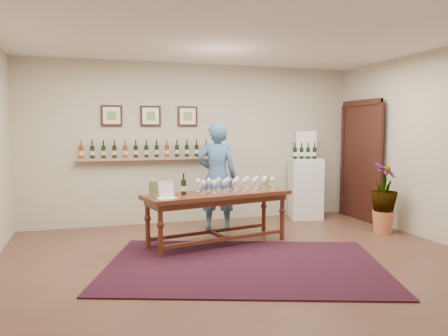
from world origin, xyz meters
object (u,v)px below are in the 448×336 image
object	(u,v)px
potted_plant	(384,198)
person	(217,176)
tasting_table	(218,200)
display_pedestal	(305,188)

from	to	relation	value
potted_plant	person	bearing A→B (deg)	156.92
tasting_table	person	bearing A→B (deg)	62.01
potted_plant	person	world-z (taller)	person
display_pedestal	potted_plant	distance (m)	1.59
person	potted_plant	bearing A→B (deg)	174.97
tasting_table	potted_plant	bearing A→B (deg)	-14.90
person	display_pedestal	bearing A→B (deg)	-148.89
tasting_table	potted_plant	size ratio (longest dim) A/B	2.27
potted_plant	person	xyz separation A→B (m)	(-2.44, 1.04, 0.31)
tasting_table	person	world-z (taller)	person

